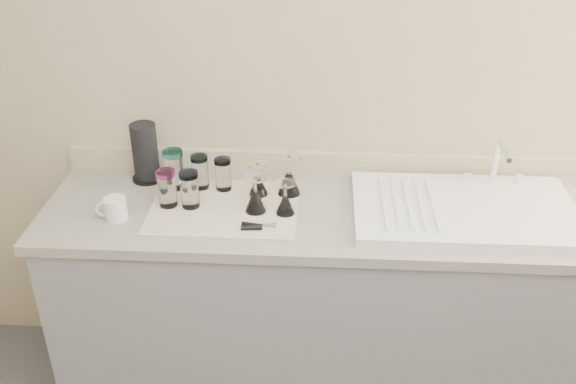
# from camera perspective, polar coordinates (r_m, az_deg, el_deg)

# --- Properties ---
(room_envelope) EXTENTS (3.54, 3.50, 2.52)m
(room_envelope) POSITION_cam_1_polar(r_m,az_deg,el_deg) (1.04, 1.98, -4.45)
(room_envelope) COLOR #4B4B50
(room_envelope) RESTS_ON ground
(counter_unit) EXTENTS (2.06, 0.62, 0.90)m
(counter_unit) POSITION_cam_1_polar(r_m,az_deg,el_deg) (2.67, 2.30, -9.87)
(counter_unit) COLOR slate
(counter_unit) RESTS_ON ground
(sink_unit) EXTENTS (0.82, 0.50, 0.22)m
(sink_unit) POSITION_cam_1_polar(r_m,az_deg,el_deg) (2.46, 15.49, -1.47)
(sink_unit) COLOR white
(sink_unit) RESTS_ON counter_unit
(dish_towel) EXTENTS (0.55, 0.42, 0.01)m
(dish_towel) POSITION_cam_1_polar(r_m,az_deg,el_deg) (2.42, -5.68, -1.38)
(dish_towel) COLOR silver
(dish_towel) RESTS_ON counter_unit
(tumbler_teal) EXTENTS (0.08, 0.08, 0.16)m
(tumbler_teal) POSITION_cam_1_polar(r_m,az_deg,el_deg) (2.54, -10.10, 2.02)
(tumbler_teal) COLOR white
(tumbler_teal) RESTS_ON dish_towel
(tumbler_cyan) EXTENTS (0.07, 0.07, 0.14)m
(tumbler_cyan) POSITION_cam_1_polar(r_m,az_deg,el_deg) (2.53, -7.83, 1.81)
(tumbler_cyan) COLOR white
(tumbler_cyan) RESTS_ON dish_towel
(tumbler_purple) EXTENTS (0.07, 0.07, 0.13)m
(tumbler_purple) POSITION_cam_1_polar(r_m,az_deg,el_deg) (2.51, -5.79, 1.61)
(tumbler_purple) COLOR white
(tumbler_purple) RESTS_ON dish_towel
(tumbler_magenta) EXTENTS (0.07, 0.07, 0.14)m
(tumbler_magenta) POSITION_cam_1_polar(r_m,az_deg,el_deg) (2.42, -10.71, 0.34)
(tumbler_magenta) COLOR white
(tumbler_magenta) RESTS_ON dish_towel
(tumbler_blue) EXTENTS (0.07, 0.07, 0.14)m
(tumbler_blue) POSITION_cam_1_polar(r_m,az_deg,el_deg) (2.40, -8.74, 0.25)
(tumbler_blue) COLOR white
(tumbler_blue) RESTS_ON dish_towel
(goblet_back_left) EXTENTS (0.07, 0.07, 0.13)m
(goblet_back_left) POSITION_cam_1_polar(r_m,az_deg,el_deg) (2.47, -2.66, 0.73)
(goblet_back_left) COLOR white
(goblet_back_left) RESTS_ON dish_towel
(goblet_back_right) EXTENTS (0.09, 0.09, 0.16)m
(goblet_back_right) POSITION_cam_1_polar(r_m,az_deg,el_deg) (2.47, 0.08, 1.02)
(goblet_back_right) COLOR white
(goblet_back_right) RESTS_ON dish_towel
(goblet_front_left) EXTENTS (0.08, 0.08, 0.14)m
(goblet_front_left) POSITION_cam_1_polar(r_m,az_deg,el_deg) (2.36, -2.92, -0.66)
(goblet_front_left) COLOR white
(goblet_front_left) RESTS_ON dish_towel
(goblet_front_right) EXTENTS (0.07, 0.07, 0.13)m
(goblet_front_right) POSITION_cam_1_polar(r_m,az_deg,el_deg) (2.35, -0.24, -0.97)
(goblet_front_right) COLOR white
(goblet_front_right) RESTS_ON dish_towel
(can_opener) EXTENTS (0.13, 0.05, 0.02)m
(can_opener) POSITION_cam_1_polar(r_m,az_deg,el_deg) (2.28, -2.62, -3.10)
(can_opener) COLOR silver
(can_opener) RESTS_ON dish_towel
(white_mug) EXTENTS (0.12, 0.09, 0.08)m
(white_mug) POSITION_cam_1_polar(r_m,az_deg,el_deg) (2.41, -15.13, -1.43)
(white_mug) COLOR white
(white_mug) RESTS_ON counter_unit
(paper_towel_roll) EXTENTS (0.13, 0.13, 0.24)m
(paper_towel_roll) POSITION_cam_1_polar(r_m,az_deg,el_deg) (2.63, -12.57, 3.40)
(paper_towel_roll) COLOR black
(paper_towel_roll) RESTS_ON counter_unit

